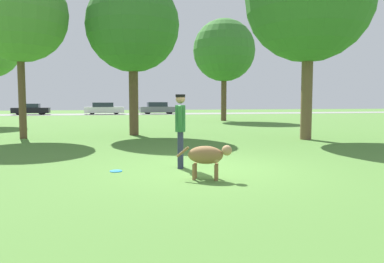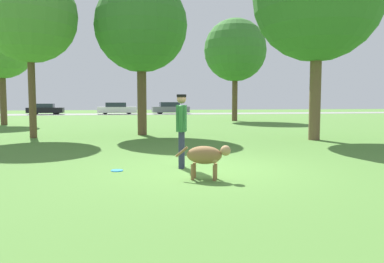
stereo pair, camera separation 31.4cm
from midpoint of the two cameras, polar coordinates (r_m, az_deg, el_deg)
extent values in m
plane|color=#4C7A33|center=(8.63, 0.60, -5.68)|extent=(120.00, 120.00, 0.00)
cube|color=gray|center=(46.13, -10.19, 2.63)|extent=(120.00, 6.00, 0.01)
cylinder|color=#2D334C|center=(8.78, -2.76, -2.69)|extent=(0.16, 0.16, 0.85)
cylinder|color=#2D334C|center=(8.58, -2.85, -2.87)|extent=(0.16, 0.16, 0.85)
cube|color=#2D7038|center=(8.62, -2.82, 2.02)|extent=(0.30, 0.42, 0.60)
cylinder|color=#2D7038|center=(8.84, -2.74, 2.09)|extent=(0.14, 0.23, 0.61)
cylinder|color=#2D7038|center=(8.40, -2.91, 1.96)|extent=(0.14, 0.23, 0.61)
sphere|color=#A87A5B|center=(8.61, -2.83, 4.98)|extent=(0.26, 0.26, 0.21)
cylinder|color=black|center=(8.61, -2.84, 5.47)|extent=(0.27, 0.27, 0.06)
ellipsoid|color=olive|center=(7.40, 0.85, -3.60)|extent=(0.78, 0.58, 0.36)
ellipsoid|color=tan|center=(7.39, 2.34, -4.10)|extent=(0.27, 0.30, 0.20)
sphere|color=tan|center=(7.35, 4.12, -2.89)|extent=(0.26, 0.26, 0.20)
cylinder|color=olive|center=(7.53, 2.59, -6.02)|extent=(0.09, 0.09, 0.31)
cylinder|color=olive|center=(7.33, 2.45, -6.31)|extent=(0.09, 0.09, 0.31)
cylinder|color=olive|center=(7.58, -0.70, -5.95)|extent=(0.09, 0.09, 0.31)
cylinder|color=olive|center=(7.39, -0.92, -6.22)|extent=(0.09, 0.09, 0.31)
cylinder|color=olive|center=(7.46, -2.62, -3.12)|extent=(0.26, 0.14, 0.23)
cylinder|color=#268CE5|center=(8.48, -12.56, -5.91)|extent=(0.27, 0.27, 0.02)
torus|color=#268CE5|center=(8.48, -12.56, -5.91)|extent=(0.27, 0.27, 0.02)
cylinder|color=brown|center=(15.79, 16.53, 5.61)|extent=(0.45, 0.45, 3.74)
cylinder|color=brown|center=(17.31, -9.40, 5.05)|extent=(0.42, 0.42, 3.39)
sphere|color=#38752D|center=(17.64, -9.54, 15.70)|extent=(4.18, 4.18, 4.18)
cylinder|color=brown|center=(17.08, -24.97, 5.10)|extent=(0.29, 0.29, 3.63)
sphere|color=#4C8938|center=(17.44, -25.35, 15.90)|extent=(3.89, 3.89, 3.89)
cylinder|color=brown|center=(29.89, 4.56, 5.21)|extent=(0.43, 0.43, 3.73)
sphere|color=#38752D|center=(30.15, 4.61, 12.25)|extent=(4.88, 4.88, 4.88)
cube|color=black|center=(47.02, -23.50, 2.98)|extent=(4.05, 1.93, 0.62)
cube|color=#232D38|center=(47.03, -23.67, 3.63)|extent=(2.12, 1.63, 0.46)
cylinder|color=black|center=(47.63, -21.91, 2.78)|extent=(0.60, 0.21, 0.59)
cylinder|color=black|center=(46.05, -22.18, 2.72)|extent=(0.60, 0.21, 0.59)
cylinder|color=black|center=(48.02, -24.75, 2.70)|extent=(0.60, 0.21, 0.59)
cylinder|color=black|center=(46.46, -25.12, 2.64)|extent=(0.60, 0.21, 0.59)
cube|color=white|center=(45.71, -13.43, 3.23)|extent=(4.65, 1.81, 0.68)
cube|color=#232D38|center=(45.70, -13.62, 3.98)|extent=(2.44, 1.50, 0.52)
cylinder|color=black|center=(46.48, -11.74, 2.97)|extent=(0.58, 0.22, 0.58)
cylinder|color=black|center=(45.06, -11.65, 2.92)|extent=(0.58, 0.22, 0.58)
cylinder|color=black|center=(46.42, -15.15, 2.90)|extent=(0.58, 0.22, 0.58)
cylinder|color=black|center=(45.01, -15.17, 2.85)|extent=(0.58, 0.22, 0.58)
cube|color=slate|center=(46.32, -5.36, 3.37)|extent=(4.55, 1.89, 0.70)
cube|color=#232D38|center=(46.29, -5.53, 4.14)|extent=(2.38, 1.58, 0.54)
cylinder|color=black|center=(47.30, -3.87, 3.09)|extent=(0.59, 0.22, 0.58)
cylinder|color=black|center=(45.80, -3.53, 3.04)|extent=(0.59, 0.22, 0.58)
cylinder|color=black|center=(46.89, -7.13, 3.05)|extent=(0.59, 0.22, 0.58)
cylinder|color=black|center=(45.38, -6.90, 3.00)|extent=(0.59, 0.22, 0.58)
camera|label=1|loc=(0.16, -91.13, -0.09)|focal=35.00mm
camera|label=2|loc=(0.16, 88.87, 0.09)|focal=35.00mm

